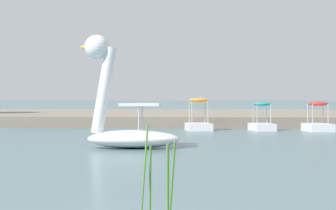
# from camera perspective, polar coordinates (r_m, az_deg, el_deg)

# --- Properties ---
(shore_bank_far) EXTENTS (124.87, 21.63, 0.54)m
(shore_bank_far) POSITION_cam_1_polar(r_m,az_deg,el_deg) (42.38, 3.92, -0.99)
(shore_bank_far) COLOR slate
(shore_bank_far) RESTS_ON ground_plane
(swan_boat) EXTENTS (2.97, 1.54, 3.33)m
(swan_boat) POSITION_cam_1_polar(r_m,az_deg,el_deg) (19.35, -3.78, -1.17)
(swan_boat) COLOR white
(swan_boat) RESTS_ON ground_plane
(pedal_boat_red) EXTENTS (1.33, 1.87, 1.32)m
(pedal_boat_red) POSITION_cam_1_polar(r_m,az_deg,el_deg) (29.88, 12.83, -1.47)
(pedal_boat_red) COLOR white
(pedal_boat_red) RESTS_ON ground_plane
(pedal_boat_teal) EXTENTS (1.25, 1.91, 1.29)m
(pedal_boat_teal) POSITION_cam_1_polar(r_m,az_deg,el_deg) (30.00, 8.13, -1.46)
(pedal_boat_teal) COLOR white
(pedal_boat_teal) RESTS_ON ground_plane
(pedal_boat_orange) EXTENTS (1.40, 2.03, 1.47)m
(pedal_boat_orange) POSITION_cam_1_polar(r_m,az_deg,el_deg) (29.91, 2.66, -1.30)
(pedal_boat_orange) COLOR white
(pedal_boat_orange) RESTS_ON ground_plane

